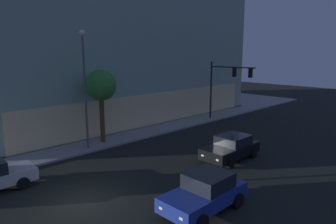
{
  "coord_description": "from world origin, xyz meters",
  "views": [
    {
      "loc": [
        -6.62,
        -12.77,
        7.27
      ],
      "look_at": [
        8.39,
        2.59,
        3.02
      ],
      "focal_mm": 32.48,
      "sensor_mm": 36.0,
      "label": 1
    }
  ],
  "objects_px": {
    "car_blue": "(205,192)",
    "car_black": "(231,147)",
    "sidewalk_tree": "(101,86)",
    "traffic_light_far_corner": "(227,80)",
    "modern_building": "(96,34)",
    "street_lamp_sidewalk": "(84,77)"
  },
  "relations": [
    {
      "from": "traffic_light_far_corner",
      "to": "car_blue",
      "type": "bearing_deg",
      "value": -147.76
    },
    {
      "from": "modern_building",
      "to": "car_black",
      "type": "relative_size",
      "value": 6.95
    },
    {
      "from": "street_lamp_sidewalk",
      "to": "car_blue",
      "type": "height_order",
      "value": "street_lamp_sidewalk"
    },
    {
      "from": "modern_building",
      "to": "car_black",
      "type": "bearing_deg",
      "value": -97.53
    },
    {
      "from": "traffic_light_far_corner",
      "to": "car_blue",
      "type": "height_order",
      "value": "traffic_light_far_corner"
    },
    {
      "from": "modern_building",
      "to": "street_lamp_sidewalk",
      "type": "height_order",
      "value": "modern_building"
    },
    {
      "from": "sidewalk_tree",
      "to": "traffic_light_far_corner",
      "type": "bearing_deg",
      "value": -9.44
    },
    {
      "from": "car_blue",
      "to": "modern_building",
      "type": "bearing_deg",
      "value": 68.78
    },
    {
      "from": "modern_building",
      "to": "sidewalk_tree",
      "type": "distance_m",
      "value": 14.79
    },
    {
      "from": "sidewalk_tree",
      "to": "car_black",
      "type": "xyz_separation_m",
      "value": [
        4.31,
        -9.3,
        -3.81
      ]
    },
    {
      "from": "car_blue",
      "to": "car_black",
      "type": "distance_m",
      "value": 7.35
    },
    {
      "from": "traffic_light_far_corner",
      "to": "sidewalk_tree",
      "type": "height_order",
      "value": "traffic_light_far_corner"
    },
    {
      "from": "car_blue",
      "to": "car_black",
      "type": "xyz_separation_m",
      "value": [
        6.67,
        3.09,
        -0.04
      ]
    },
    {
      "from": "modern_building",
      "to": "traffic_light_far_corner",
      "type": "height_order",
      "value": "modern_building"
    },
    {
      "from": "car_blue",
      "to": "car_black",
      "type": "relative_size",
      "value": 0.97
    },
    {
      "from": "sidewalk_tree",
      "to": "car_blue",
      "type": "height_order",
      "value": "sidewalk_tree"
    },
    {
      "from": "street_lamp_sidewalk",
      "to": "sidewalk_tree",
      "type": "xyz_separation_m",
      "value": [
        1.68,
        0.56,
        -0.89
      ]
    },
    {
      "from": "street_lamp_sidewalk",
      "to": "sidewalk_tree",
      "type": "relative_size",
      "value": 1.49
    },
    {
      "from": "traffic_light_far_corner",
      "to": "street_lamp_sidewalk",
      "type": "height_order",
      "value": "street_lamp_sidewalk"
    },
    {
      "from": "modern_building",
      "to": "street_lamp_sidewalk",
      "type": "relative_size",
      "value": 3.62
    },
    {
      "from": "traffic_light_far_corner",
      "to": "car_blue",
      "type": "relative_size",
      "value": 1.39
    },
    {
      "from": "modern_building",
      "to": "car_blue",
      "type": "relative_size",
      "value": 7.15
    }
  ]
}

